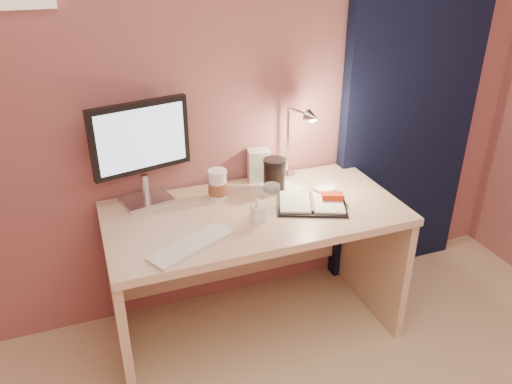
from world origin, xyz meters
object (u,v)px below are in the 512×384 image
object	(u,v)px
desk_lamp	(289,138)
bowl	(324,189)
clear_cup	(272,198)
monitor	(140,144)
coffee_cup	(218,186)
lotion_bottle	(257,210)
planner	(313,203)
product_box	(259,165)
dark_jar	(274,177)
desk	(250,242)
keyboard	(192,245)

from	to	relation	value
desk_lamp	bowl	bearing A→B (deg)	-71.86
clear_cup	monitor	bearing A→B (deg)	151.43
coffee_cup	lotion_bottle	bearing A→B (deg)	-69.63
bowl	coffee_cup	bearing A→B (deg)	166.74
planner	product_box	world-z (taller)	product_box
monitor	clear_cup	distance (m)	0.66
product_box	clear_cup	bearing A→B (deg)	-89.25
lotion_bottle	coffee_cup	bearing A→B (deg)	110.37
monitor	dark_jar	distance (m)	0.67
desk	planner	size ratio (longest dim) A/B	3.55
bowl	dark_jar	world-z (taller)	dark_jar
planner	product_box	distance (m)	0.39
bowl	product_box	bearing A→B (deg)	134.56
product_box	desk_lamp	world-z (taller)	desk_lamp
monitor	clear_cup	size ratio (longest dim) A/B	3.79
planner	bowl	world-z (taller)	planner
clear_cup	desk_lamp	world-z (taller)	desk_lamp
planner	clear_cup	bearing A→B (deg)	-164.42
dark_jar	desk_lamp	size ratio (longest dim) A/B	0.38
monitor	bowl	bearing A→B (deg)	-27.91
keyboard	planner	size ratio (longest dim) A/B	0.99
desk	dark_jar	xyz separation A→B (m)	(0.16, 0.08, 0.30)
dark_jar	desk_lamp	bearing A→B (deg)	27.61
monitor	coffee_cup	size ratio (longest dim) A/B	3.26
monitor	dark_jar	size ratio (longest dim) A/B	3.25
keyboard	lotion_bottle	world-z (taller)	lotion_bottle
clear_cup	desk_lamp	bearing A→B (deg)	52.07
desk	desk_lamp	size ratio (longest dim) A/B	3.46
desk	monitor	xyz separation A→B (m)	(-0.47, 0.19, 0.53)
coffee_cup	clear_cup	size ratio (longest dim) A/B	1.16
dark_jar	product_box	xyz separation A→B (m)	(-0.03, 0.15, 0.01)
lotion_bottle	desk_lamp	world-z (taller)	desk_lamp
planner	product_box	xyz separation A→B (m)	(-0.14, 0.36, 0.07)
dark_jar	bowl	bearing A→B (deg)	-26.00
lotion_bottle	dark_jar	bearing A→B (deg)	54.43
keyboard	product_box	xyz separation A→B (m)	(0.49, 0.51, 0.08)
desk	clear_cup	bearing A→B (deg)	-54.49
coffee_cup	product_box	xyz separation A→B (m)	(0.26, 0.14, 0.01)
bowl	lotion_bottle	world-z (taller)	lotion_bottle
monitor	coffee_cup	bearing A→B (deg)	-29.50
lotion_bottle	desk_lamp	xyz separation A→B (m)	(0.28, 0.31, 0.20)
monitor	keyboard	xyz separation A→B (m)	(0.11, -0.47, -0.29)
coffee_cup	desk	bearing A→B (deg)	-36.17
planner	lotion_bottle	xyz separation A→B (m)	(-0.31, -0.05, 0.04)
monitor	lotion_bottle	bearing A→B (deg)	-53.91
desk	keyboard	size ratio (longest dim) A/B	3.59
monitor	bowl	xyz separation A→B (m)	(0.86, -0.22, -0.28)
coffee_cup	dark_jar	bearing A→B (deg)	-2.26
coffee_cup	product_box	bearing A→B (deg)	27.20
monitor	dark_jar	world-z (taller)	monitor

